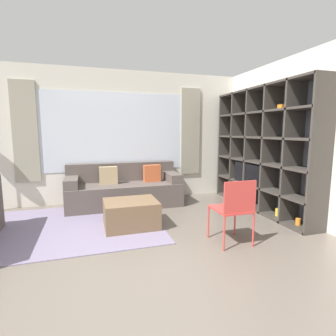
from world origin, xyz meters
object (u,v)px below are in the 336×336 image
(shelving_unit, at_px, (263,150))
(couch_main, at_px, (124,190))
(ottoman, at_px, (131,214))
(folding_chair, at_px, (234,206))

(shelving_unit, height_order, couch_main, shelving_unit)
(shelving_unit, relative_size, couch_main, 1.19)
(ottoman, xyz_separation_m, folding_chair, (1.17, -1.02, 0.31))
(couch_main, xyz_separation_m, folding_chair, (1.09, -2.25, 0.21))
(shelving_unit, relative_size, folding_chair, 3.02)
(folding_chair, bearing_deg, ottoman, -41.23)
(ottoman, relative_size, folding_chair, 0.92)
(shelving_unit, distance_m, folding_chair, 1.93)
(shelving_unit, bearing_deg, couch_main, 157.61)
(shelving_unit, xyz_separation_m, folding_chair, (-1.34, -1.25, -0.60))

